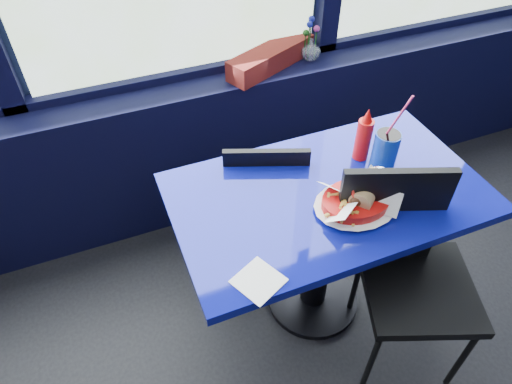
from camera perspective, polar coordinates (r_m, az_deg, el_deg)
name	(u,v)px	position (r m, az deg, el deg)	size (l,w,h in m)	color
window_sill	(196,149)	(2.52, -7.45, 5.37)	(5.00, 0.26, 0.80)	black
near_table	(324,223)	(1.90, 8.48, -3.85)	(1.20, 0.70, 0.75)	black
chair_near_front	(406,262)	(1.88, 18.24, -8.35)	(0.54, 0.55, 0.93)	black
chair_near_back	(250,199)	(2.11, -0.79, -0.89)	(0.48, 0.48, 0.82)	black
planter_box	(271,57)	(2.39, 1.91, 16.47)	(0.52, 0.13, 0.10)	maroon
flower_vase	(311,47)	(2.47, 6.87, 17.58)	(0.13, 0.13, 0.22)	silver
food_basket	(358,199)	(1.70, 12.63, -0.87)	(0.32, 0.32, 0.10)	#B90E0C
ketchup_bottle	(364,137)	(1.88, 13.31, 6.75)	(0.06, 0.06, 0.24)	#B90E0C
soda_cup	(385,150)	(1.87, 15.86, 5.12)	(0.10, 0.10, 0.34)	#0D3297
napkin	(258,281)	(1.48, 0.31, -11.03)	(0.14, 0.14, 0.00)	white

